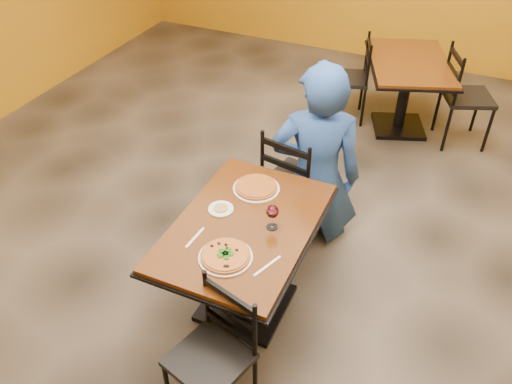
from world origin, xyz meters
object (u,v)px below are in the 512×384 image
at_px(table_second, 407,80).
at_px(chair_second_left, 347,79).
at_px(pizza_main, 225,255).
at_px(pizza_far, 256,187).
at_px(chair_main_far, 297,181).
at_px(chair_second_right, 468,98).
at_px(table_main, 245,247).
at_px(chair_main_near, 209,360).
at_px(plate_main, 226,257).
at_px(wine_glass, 272,216).
at_px(diner, 317,154).
at_px(side_plate, 221,209).
at_px(plate_far, 256,189).

xyz_separation_m(table_second, chair_second_left, (-0.60, 0.00, -0.11)).
relative_size(table_second, pizza_main, 4.66).
relative_size(pizza_main, pizza_far, 1.01).
xyz_separation_m(chair_main_far, chair_second_left, (-0.16, 1.91, -0.03)).
bearing_deg(chair_second_right, table_second, 67.87).
height_order(table_main, chair_second_left, chair_second_left).
height_order(chair_main_near, pizza_main, chair_main_near).
xyz_separation_m(table_second, plate_main, (-0.44, -3.11, 0.20)).
bearing_deg(plate_main, wine_glass, 68.00).
relative_size(table_main, pizza_main, 4.33).
bearing_deg(diner, pizza_far, 50.03).
bearing_deg(side_plate, diner, 68.69).
bearing_deg(side_plate, table_second, 76.59).
distance_m(table_second, chair_second_left, 0.61).
distance_m(pizza_main, side_plate, 0.43).
height_order(chair_second_right, plate_main, chair_second_right).
bearing_deg(chair_main_near, side_plate, 128.08).
distance_m(pizza_far, wine_glass, 0.39).
height_order(chair_second_right, plate_far, chair_second_right).
bearing_deg(chair_main_far, chair_second_right, -107.27).
bearing_deg(chair_main_near, table_second, 100.74).
height_order(table_second, wine_glass, wine_glass).
bearing_deg(plate_far, chair_main_far, 79.96).
bearing_deg(wine_glass, chair_main_far, 99.49).
relative_size(chair_main_near, chair_second_right, 0.88).
bearing_deg(pizza_main, chair_main_near, -75.96).
bearing_deg(table_main, chair_main_far, 88.55).
bearing_deg(chair_second_right, chair_second_left, 67.87).
bearing_deg(table_main, pizza_far, 102.16).
distance_m(table_second, pizza_far, 2.53).
bearing_deg(plate_main, table_second, 82.01).
height_order(chair_second_right, diner, diner).
xyz_separation_m(diner, pizza_main, (-0.13, -1.25, 0.05)).
bearing_deg(plate_main, diner, 84.27).
xyz_separation_m(table_main, diner, (0.15, 0.94, 0.17)).
bearing_deg(wine_glass, chair_main_near, -92.23).
height_order(chair_second_left, pizza_main, chair_second_left).
bearing_deg(side_plate, pizza_far, 67.45).
relative_size(chair_main_near, wine_glass, 4.72).
xyz_separation_m(plate_main, pizza_main, (0.00, 0.00, 0.02)).
bearing_deg(chair_main_near, wine_glass, 103.78).
xyz_separation_m(chair_main_far, wine_glass, (0.14, -0.85, 0.37)).
height_order(chair_second_right, side_plate, chair_second_right).
distance_m(chair_second_left, wine_glass, 2.81).
height_order(table_main, wine_glass, wine_glass).
bearing_deg(chair_second_right, pizza_far, 133.17).
height_order(chair_main_far, chair_second_left, chair_main_far).
bearing_deg(plate_far, plate_main, -81.29).
height_order(chair_main_far, pizza_main, chair_main_far).
bearing_deg(table_second, table_main, -99.35).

